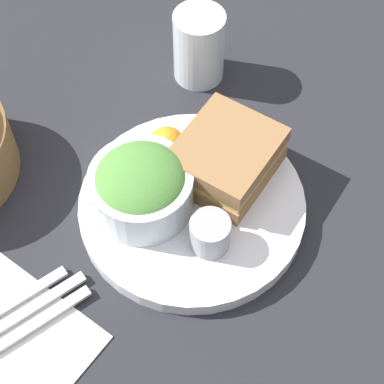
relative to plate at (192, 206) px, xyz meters
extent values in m
plane|color=#232328|center=(0.00, 0.00, -0.01)|extent=(4.00, 4.00, 0.00)
cylinder|color=silver|center=(0.00, 0.00, 0.00)|extent=(0.27, 0.27, 0.02)
cube|color=olive|center=(0.06, -0.01, 0.02)|extent=(0.12, 0.11, 0.02)
cube|color=#E5C666|center=(0.06, -0.01, 0.04)|extent=(0.12, 0.11, 0.01)
cube|color=olive|center=(0.06, -0.01, 0.06)|extent=(0.12, 0.11, 0.02)
cylinder|color=silver|center=(-0.04, 0.04, 0.04)|extent=(0.12, 0.12, 0.05)
ellipsoid|color=#4C8438|center=(-0.04, 0.04, 0.05)|extent=(0.11, 0.11, 0.05)
cylinder|color=#99999E|center=(-0.03, -0.05, 0.03)|extent=(0.05, 0.05, 0.04)
sphere|color=orange|center=(0.04, 0.06, 0.03)|extent=(0.04, 0.04, 0.04)
cylinder|color=silver|center=(0.19, 0.13, 0.04)|extent=(0.07, 0.07, 0.10)
cube|color=white|center=(-0.23, 0.07, -0.01)|extent=(0.11, 0.20, 0.00)
cube|color=#B2B2B7|center=(-0.24, 0.05, 0.00)|extent=(0.17, 0.06, 0.01)
cube|color=#B2B2B7|center=(-0.23, 0.07, 0.00)|extent=(0.18, 0.07, 0.01)
cube|color=#B2B2B7|center=(-0.23, 0.09, 0.00)|extent=(0.16, 0.06, 0.01)
camera|label=1|loc=(-0.32, -0.24, 0.64)|focal=60.00mm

